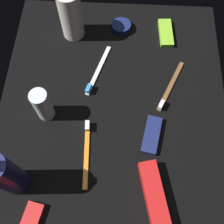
# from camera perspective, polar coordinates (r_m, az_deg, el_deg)

# --- Properties ---
(ground_plane) EXTENTS (0.84, 0.64, 0.01)m
(ground_plane) POSITION_cam_1_polar(r_m,az_deg,el_deg) (0.76, -0.00, -1.11)
(ground_plane) COLOR black
(lotion_bottle) EXTENTS (0.06, 0.06, 0.20)m
(lotion_bottle) POSITION_cam_1_polar(r_m,az_deg,el_deg) (0.66, -21.33, -12.22)
(lotion_bottle) COLOR navy
(lotion_bottle) RESTS_ON ground_plane
(bodywash_bottle) EXTENTS (0.07, 0.07, 0.18)m
(bodywash_bottle) POSITION_cam_1_polar(r_m,az_deg,el_deg) (0.86, -8.64, 19.59)
(bodywash_bottle) COLOR silver
(bodywash_bottle) RESTS_ON ground_plane
(deodorant_stick) EXTENTS (0.05, 0.05, 0.11)m
(deodorant_stick) POSITION_cam_1_polar(r_m,az_deg,el_deg) (0.73, -14.37, 1.19)
(deodorant_stick) COLOR silver
(deodorant_stick) RESTS_ON ground_plane
(toothbrush_brown) EXTENTS (0.17, 0.09, 0.02)m
(toothbrush_brown) POSITION_cam_1_polar(r_m,az_deg,el_deg) (0.81, 11.93, 4.92)
(toothbrush_brown) COLOR brown
(toothbrush_brown) RESTS_ON ground_plane
(toothbrush_orange) EXTENTS (0.18, 0.02, 0.02)m
(toothbrush_orange) POSITION_cam_1_polar(r_m,az_deg,el_deg) (0.72, -5.35, -7.82)
(toothbrush_orange) COLOR orange
(toothbrush_orange) RESTS_ON ground_plane
(toothbrush_white) EXTENTS (0.18, 0.07, 0.02)m
(toothbrush_white) POSITION_cam_1_polar(r_m,az_deg,el_deg) (0.82, -3.16, 8.32)
(toothbrush_white) COLOR white
(toothbrush_white) RESTS_ON ground_plane
(toothpaste_box_red) EXTENTS (0.18, 0.08, 0.03)m
(toothpaste_box_red) POSITION_cam_1_polar(r_m,az_deg,el_deg) (0.69, 8.95, -17.39)
(toothpaste_box_red) COLOR red
(toothpaste_box_red) RESTS_ON ground_plane
(snack_bar_lime) EXTENTS (0.11, 0.05, 0.01)m
(snack_bar_lime) POSITION_cam_1_polar(r_m,az_deg,el_deg) (0.92, 11.19, 15.90)
(snack_bar_lime) COLOR #8CD133
(snack_bar_lime) RESTS_ON ground_plane
(snack_bar_navy) EXTENTS (0.11, 0.06, 0.01)m
(snack_bar_navy) POSITION_cam_1_polar(r_m,az_deg,el_deg) (0.74, 8.28, -4.76)
(snack_bar_navy) COLOR navy
(snack_bar_navy) RESTS_ON ground_plane
(cream_tin_left) EXTENTS (0.06, 0.06, 0.02)m
(cream_tin_left) POSITION_cam_1_polar(r_m,az_deg,el_deg) (0.92, 1.96, 17.44)
(cream_tin_left) COLOR navy
(cream_tin_left) RESTS_ON ground_plane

